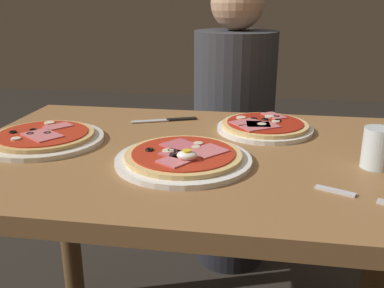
# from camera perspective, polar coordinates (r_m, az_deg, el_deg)

# --- Properties ---
(dining_table) EXTENTS (1.17, 0.76, 0.75)m
(dining_table) POSITION_cam_1_polar(r_m,az_deg,el_deg) (1.09, 1.33, -7.13)
(dining_table) COLOR olive
(dining_table) RESTS_ON ground
(pizza_foreground) EXTENTS (0.30, 0.30, 0.05)m
(pizza_foreground) POSITION_cam_1_polar(r_m,az_deg,el_deg) (0.96, -1.12, -1.79)
(pizza_foreground) COLOR white
(pizza_foreground) RESTS_ON dining_table
(pizza_across_left) EXTENTS (0.30, 0.30, 0.03)m
(pizza_across_left) POSITION_cam_1_polar(r_m,az_deg,el_deg) (1.16, -18.99, 0.75)
(pizza_across_left) COLOR silver
(pizza_across_left) RESTS_ON dining_table
(pizza_across_right) EXTENTS (0.26, 0.26, 0.03)m
(pizza_across_right) POSITION_cam_1_polar(r_m,az_deg,el_deg) (1.21, 9.50, 2.27)
(pizza_across_right) COLOR white
(pizza_across_right) RESTS_ON dining_table
(water_glass_near) EXTENTS (0.06, 0.06, 0.09)m
(water_glass_near) POSITION_cam_1_polar(r_m,az_deg,el_deg) (1.01, 23.15, -0.80)
(water_glass_near) COLOR silver
(water_glass_near) RESTS_ON dining_table
(fork) EXTENTS (0.15, 0.08, 0.00)m
(fork) POSITION_cam_1_polar(r_m,az_deg,el_deg) (0.86, 20.11, -6.25)
(fork) COLOR silver
(fork) RESTS_ON dining_table
(knife) EXTENTS (0.19, 0.09, 0.01)m
(knife) POSITION_cam_1_polar(r_m,az_deg,el_deg) (1.29, -3.05, 3.19)
(knife) COLOR silver
(knife) RESTS_ON dining_table
(diner_person) EXTENTS (0.32, 0.32, 1.18)m
(diner_person) POSITION_cam_1_polar(r_m,az_deg,el_deg) (1.78, 5.42, 0.98)
(diner_person) COLOR black
(diner_person) RESTS_ON ground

